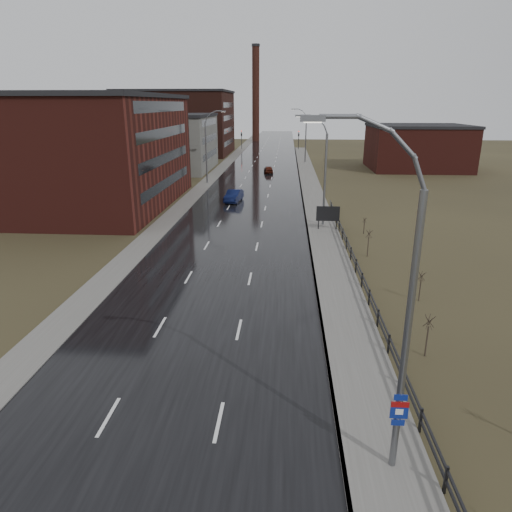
# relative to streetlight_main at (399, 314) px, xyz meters

# --- Properties ---
(ground) EXTENTS (320.00, 320.00, 0.00)m
(ground) POSITION_rel_streetlight_main_xyz_m (-8.47, -2.00, -6.06)
(ground) COLOR #2D2819
(ground) RESTS_ON ground
(road) EXTENTS (14.00, 300.00, 0.06)m
(road) POSITION_rel_streetlight_main_xyz_m (-8.47, 58.00, -6.03)
(road) COLOR black
(road) RESTS_ON ground
(sidewalk_right) EXTENTS (3.20, 180.00, 0.18)m
(sidewalk_right) POSITION_rel_streetlight_main_xyz_m (0.13, 33.00, -5.97)
(sidewalk_right) COLOR #595651
(sidewalk_right) RESTS_ON ground
(curb_right) EXTENTS (0.16, 180.00, 0.18)m
(curb_right) POSITION_rel_streetlight_main_xyz_m (-1.39, 33.00, -5.97)
(curb_right) COLOR slate
(curb_right) RESTS_ON ground
(sidewalk_left) EXTENTS (2.40, 260.00, 0.12)m
(sidewalk_left) POSITION_rel_streetlight_main_xyz_m (-16.67, 58.00, -6.00)
(sidewalk_left) COLOR #595651
(sidewalk_left) RESTS_ON ground
(warehouse_near) EXTENTS (22.44, 28.56, 13.50)m
(warehouse_near) POSITION_rel_streetlight_main_xyz_m (-29.46, 43.00, 0.70)
(warehouse_near) COLOR #471914
(warehouse_near) RESTS_ON ground
(warehouse_mid) EXTENTS (16.32, 20.40, 10.50)m
(warehouse_mid) POSITION_rel_streetlight_main_xyz_m (-26.46, 76.00, -0.80)
(warehouse_mid) COLOR slate
(warehouse_mid) RESTS_ON ground
(warehouse_far) EXTENTS (26.52, 24.48, 15.50)m
(warehouse_far) POSITION_rel_streetlight_main_xyz_m (-31.47, 106.00, 1.70)
(warehouse_far) COLOR #331611
(warehouse_far) RESTS_ON ground
(building_right) EXTENTS (18.36, 16.32, 8.50)m
(building_right) POSITION_rel_streetlight_main_xyz_m (21.83, 80.00, -1.80)
(building_right) COLOR #471914
(building_right) RESTS_ON ground
(smokestack) EXTENTS (2.70, 2.70, 30.70)m
(smokestack) POSITION_rel_streetlight_main_xyz_m (-14.47, 148.00, 9.44)
(smokestack) COLOR #331611
(smokestack) RESTS_ON ground
(streetlight_main) EXTENTS (3.91, 0.29, 12.11)m
(streetlight_main) POSITION_rel_streetlight_main_xyz_m (0.00, 0.00, 0.00)
(streetlight_main) COLOR slate
(streetlight_main) RESTS_ON ground
(streetlight_right_mid) EXTENTS (3.36, 0.28, 11.35)m
(streetlight_right_mid) POSITION_rel_streetlight_main_xyz_m (0.03, 34.00, -0.22)
(streetlight_right_mid) COLOR slate
(streetlight_right_mid) RESTS_ON ground
(streetlight_left) EXTENTS (3.36, 0.28, 11.35)m
(streetlight_left) POSITION_rel_streetlight_main_xyz_m (-16.17, 60.00, -0.22)
(streetlight_left) COLOR slate
(streetlight_left) RESTS_ON ground
(streetlight_right_far) EXTENTS (3.36, 0.28, 11.35)m
(streetlight_right_far) POSITION_rel_streetlight_main_xyz_m (0.03, 88.00, -0.22)
(streetlight_right_far) COLOR slate
(streetlight_right_far) RESTS_ON ground
(guardrail) EXTENTS (0.10, 53.05, 1.10)m
(guardrail) POSITION_rel_streetlight_main_xyz_m (1.83, 16.32, -5.35)
(guardrail) COLOR black
(guardrail) RESTS_ON ground
(shrub_c) EXTENTS (0.55, 0.58, 2.30)m
(shrub_c) POSITION_rel_streetlight_main_xyz_m (3.67, 7.85, -4.84)
(shrub_c) COLOR #382D23
(shrub_c) RESTS_ON ground
(shrub_d) EXTENTS (0.49, 0.51, 2.03)m
(shrub_d) POSITION_rel_streetlight_main_xyz_m (5.24, 14.90, -4.98)
(shrub_d) COLOR #382D23
(shrub_d) RESTS_ON ground
(shrub_e) EXTENTS (0.55, 0.58, 2.33)m
(shrub_e) POSITION_rel_streetlight_main_xyz_m (3.37, 24.00, -4.82)
(shrub_e) COLOR #382D23
(shrub_e) RESTS_ON ground
(shrub_f) EXTENTS (0.40, 0.42, 1.66)m
(shrub_f) POSITION_rel_streetlight_main_xyz_m (4.18, 31.16, -5.18)
(shrub_f) COLOR #382D23
(shrub_f) RESTS_ON ground
(billboard) EXTENTS (2.35, 0.17, 2.56)m
(billboard) POSITION_rel_streetlight_main_xyz_m (0.63, 32.05, -4.33)
(billboard) COLOR black
(billboard) RESTS_ON ground
(traffic_light_left) EXTENTS (0.58, 2.73, 5.30)m
(traffic_light_left) POSITION_rel_streetlight_main_xyz_m (-16.47, 118.00, -1.46)
(traffic_light_left) COLOR black
(traffic_light_left) RESTS_ON ground
(traffic_light_right) EXTENTS (0.58, 2.73, 5.30)m
(traffic_light_right) POSITION_rel_streetlight_main_xyz_m (-0.47, 118.00, -1.46)
(traffic_light_right) COLOR black
(traffic_light_right) RESTS_ON ground
(car_near) EXTENTS (2.27, 4.93, 1.57)m
(car_near) POSITION_rel_streetlight_main_xyz_m (-10.50, 45.64, -5.28)
(car_near) COLOR #0B133A
(car_near) RESTS_ON ground
(car_far) EXTENTS (2.01, 4.04, 1.32)m
(car_far) POSITION_rel_streetlight_main_xyz_m (-7.00, 72.12, -5.40)
(car_far) COLOR #43140B
(car_far) RESTS_ON ground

